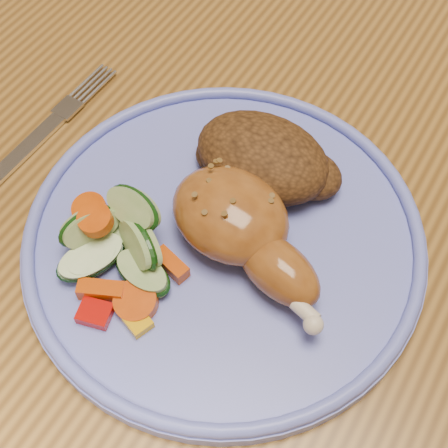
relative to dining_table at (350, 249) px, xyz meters
name	(u,v)px	position (x,y,z in m)	size (l,w,h in m)	color
ground	(287,436)	(0.00, 0.00, -0.67)	(4.00, 4.00, 0.00)	brown
dining_table	(350,249)	(0.00, 0.00, 0.00)	(0.90, 1.40, 0.75)	olive
plate	(224,239)	(-0.08, -0.10, 0.09)	(0.30, 0.30, 0.01)	#6571DA
plate_rim	(224,231)	(-0.08, -0.10, 0.10)	(0.30, 0.30, 0.01)	#6571DA
chicken_leg	(242,227)	(-0.06, -0.10, 0.12)	(0.15, 0.09, 0.05)	#93541F
rice_pilaf	(265,159)	(-0.08, -0.03, 0.11)	(0.12, 0.08, 0.05)	#4B2C12
vegetable_pile	(113,247)	(-0.13, -0.15, 0.11)	(0.11, 0.11, 0.05)	#A50A05
fork	(34,141)	(-0.26, -0.10, 0.09)	(0.02, 0.17, 0.00)	silver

